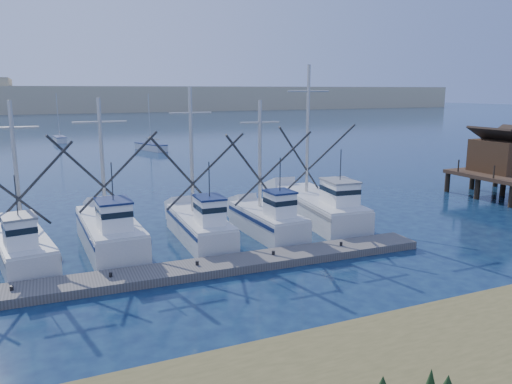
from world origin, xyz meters
The scene contains 6 objects.
ground centered at (0.00, 0.00, 0.00)m, with size 500.00×500.00×0.00m, color #0C1836.
floating_dock centered at (-9.98, 5.11, 0.20)m, with size 30.46×2.03×0.41m, color #605A56.
dune_ridge centered at (0.00, 210.00, 5.00)m, with size 360.00×60.00×10.00m, color tan.
trawler_fleet centered at (-9.31, 10.17, 0.96)m, with size 30.52×9.88×10.27m.
sailboat_near centered at (1.86, 55.35, 0.49)m, with size 3.63×6.59×8.10m.
sailboat_far centered at (-9.60, 72.97, 0.51)m, with size 1.99×4.97×8.10m.
Camera 1 is at (-13.64, -16.77, 8.62)m, focal length 35.00 mm.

